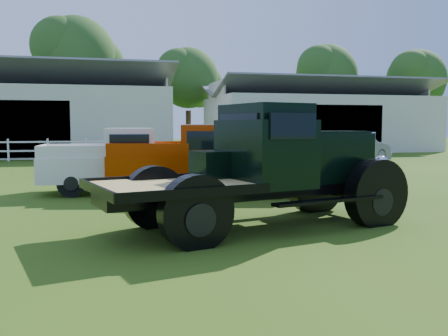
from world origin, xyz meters
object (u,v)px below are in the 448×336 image
object	(u,v)px
misc_car_blue	(255,149)
misc_car_grey	(352,149)
white_pickup	(126,161)
red_pickup	(206,159)
vintage_flatbed	(259,166)

from	to	relation	value
misc_car_blue	misc_car_grey	world-z (taller)	misc_car_blue
white_pickup	misc_car_blue	bearing A→B (deg)	53.47
red_pickup	vintage_flatbed	bearing A→B (deg)	-75.76
red_pickup	white_pickup	xyz separation A→B (m)	(-2.13, 1.08, -0.08)
vintage_flatbed	misc_car_grey	size ratio (longest dim) A/B	1.24
red_pickup	white_pickup	bearing A→B (deg)	166.96
vintage_flatbed	red_pickup	size ratio (longest dim) A/B	1.08
misc_car_blue	misc_car_grey	size ratio (longest dim) A/B	1.01
misc_car_blue	misc_car_grey	distance (m)	4.76
vintage_flatbed	misc_car_grey	bearing A→B (deg)	41.21
misc_car_grey	misc_car_blue	bearing A→B (deg)	54.17
vintage_flatbed	white_pickup	world-z (taller)	vintage_flatbed
vintage_flatbed	red_pickup	xyz separation A→B (m)	(-0.04, 4.58, -0.17)
red_pickup	misc_car_blue	world-z (taller)	red_pickup
misc_car_grey	red_pickup	bearing A→B (deg)	104.20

